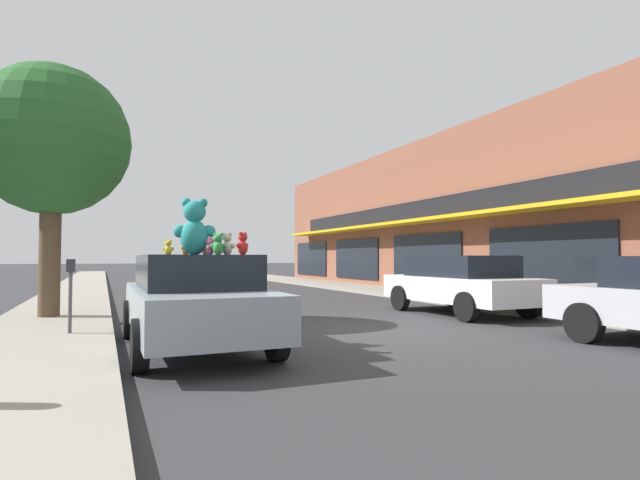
% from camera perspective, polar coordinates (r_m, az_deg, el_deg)
% --- Properties ---
extents(ground_plane, '(260.00, 260.00, 0.00)m').
position_cam_1_polar(ground_plane, '(9.87, 6.45, -10.46)').
color(ground_plane, '#333335').
extents(sidewalk_near, '(2.28, 90.00, 0.15)m').
position_cam_1_polar(sidewalk_near, '(8.63, -30.10, -10.90)').
color(sidewalk_near, gray).
rests_on(sidewalk_near, ground_plane).
extents(sidewalk_far, '(2.28, 90.00, 0.15)m').
position_cam_1_polar(sidewalk_far, '(13.71, 28.23, -7.54)').
color(sidewalk_far, gray).
rests_on(sidewalk_far, ground_plane).
extents(storefront_row, '(13.85, 29.70, 6.31)m').
position_cam_1_polar(storefront_row, '(24.71, 24.08, 2.08)').
color(storefront_row, brown).
rests_on(storefront_row, ground_plane).
extents(plush_art_car, '(2.02, 4.71, 1.49)m').
position_cam_1_polar(plush_art_car, '(8.27, -14.19, -6.48)').
color(plush_art_car, '#8C999E').
rests_on(plush_art_car, ground_plane).
extents(teddy_bear_giant, '(0.73, 0.49, 0.96)m').
position_cam_1_polar(teddy_bear_giant, '(8.62, -14.16, 1.38)').
color(teddy_bear_giant, teal).
rests_on(teddy_bear_giant, plush_art_car).
extents(teddy_bear_brown, '(0.19, 0.24, 0.32)m').
position_cam_1_polar(teddy_bear_brown, '(9.29, -12.97, -0.77)').
color(teddy_bear_brown, olive).
rests_on(teddy_bear_brown, plush_art_car).
extents(teddy_bear_blue, '(0.24, 0.21, 0.33)m').
position_cam_1_polar(teddy_bear_blue, '(8.41, -11.59, -0.62)').
color(teddy_bear_blue, blue).
rests_on(teddy_bear_blue, plush_art_car).
extents(teddy_bear_pink, '(0.17, 0.23, 0.30)m').
position_cam_1_polar(teddy_bear_pink, '(8.42, -12.45, -0.71)').
color(teddy_bear_pink, pink).
rests_on(teddy_bear_pink, plush_art_car).
extents(teddy_bear_green, '(0.27, 0.21, 0.36)m').
position_cam_1_polar(teddy_bear_green, '(8.27, -11.56, -0.49)').
color(teddy_bear_green, green).
rests_on(teddy_bear_green, plush_art_car).
extents(teddy_bear_orange, '(0.22, 0.25, 0.35)m').
position_cam_1_polar(teddy_bear_orange, '(9.40, -15.10, -0.69)').
color(teddy_bear_orange, orange).
rests_on(teddy_bear_orange, plush_art_car).
extents(teddy_bear_cream, '(0.27, 0.25, 0.39)m').
position_cam_1_polar(teddy_bear_cream, '(8.65, -10.55, -0.49)').
color(teddy_bear_cream, beige).
rests_on(teddy_bear_cream, plush_art_car).
extents(teddy_bear_yellow, '(0.20, 0.13, 0.26)m').
position_cam_1_polar(teddy_bear_yellow, '(8.57, -16.95, -0.84)').
color(teddy_bear_yellow, yellow).
rests_on(teddy_bear_yellow, plush_art_car).
extents(teddy_bear_red, '(0.26, 0.23, 0.36)m').
position_cam_1_polar(teddy_bear_red, '(7.79, -8.83, -0.43)').
color(teddy_bear_red, red).
rests_on(teddy_bear_red, plush_art_car).
extents(teddy_bear_black, '(0.15, 0.15, 0.22)m').
position_cam_1_polar(teddy_bear_black, '(8.92, -14.11, -1.02)').
color(teddy_bear_black, black).
rests_on(teddy_bear_black, plush_art_car).
extents(parked_car_far_center, '(2.06, 4.39, 1.50)m').
position_cam_1_polar(parked_car_far_center, '(13.39, 15.67, -4.70)').
color(parked_car_far_center, silver).
rests_on(parked_car_far_center, ground_plane).
extents(street_tree, '(3.35, 3.35, 5.61)m').
position_cam_1_polar(street_tree, '(12.85, -28.29, 9.90)').
color(street_tree, brown).
rests_on(street_tree, sidewalk_near).
extents(parking_meter, '(0.14, 0.10, 1.27)m').
position_cam_1_polar(parking_meter, '(9.62, -26.62, -4.70)').
color(parking_meter, '#4C4C51').
rests_on(parking_meter, sidewalk_near).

